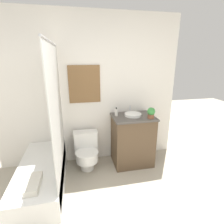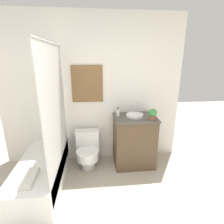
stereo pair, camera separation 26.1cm
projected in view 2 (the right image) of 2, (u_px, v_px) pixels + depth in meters
wall_back at (92, 91)px, 2.97m from camera, size 3.08×0.07×2.50m
shower_area at (43, 169)px, 2.49m from camera, size 0.58×1.40×1.98m
toilet at (88, 149)px, 2.98m from camera, size 0.41×0.50×0.61m
vanity at (134, 141)px, 2.99m from camera, size 0.69×0.53×0.87m
sink at (135, 115)px, 2.88m from camera, size 0.28×0.32×0.13m
soap_bottle at (118, 112)px, 2.89m from camera, size 0.06×0.06×0.14m
potted_plant at (153, 114)px, 2.71m from camera, size 0.13×0.13×0.18m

